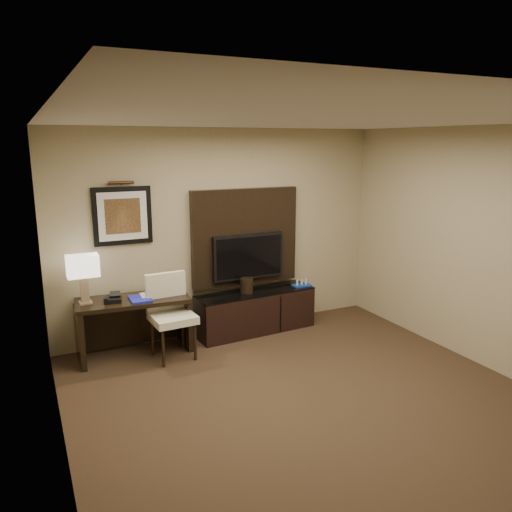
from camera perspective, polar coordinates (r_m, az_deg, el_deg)
floor at (r=5.00m, az=7.60°, el=-17.48°), size 4.50×5.00×0.01m
ceiling at (r=4.33m, az=8.70°, el=15.19°), size 4.50×5.00×0.01m
wall_back at (r=6.65m, az=-3.84°, el=2.76°), size 4.50×0.01×2.70m
wall_left at (r=3.78m, az=-21.87°, el=-6.05°), size 0.01×5.00×2.70m
wall_right at (r=6.00m, az=26.35°, el=0.32°), size 0.01×5.00×2.70m
desk at (r=6.23m, az=-13.74°, el=-7.82°), size 1.35×0.67×0.70m
credenza at (r=6.79m, az=-0.08°, el=-6.34°), size 1.66×0.55×0.56m
tv_wall_panel at (r=6.73m, az=-1.27°, el=2.21°), size 1.50×0.12×1.30m
tv at (r=6.69m, az=-0.90°, el=-0.04°), size 1.00×0.08×0.60m
artwork at (r=6.23m, az=-15.02°, el=4.45°), size 0.70×0.04×0.70m
picture_light at (r=6.15m, az=-15.17°, el=8.10°), size 0.04×0.04×0.30m
desk_chair at (r=5.98m, az=-9.50°, el=-6.90°), size 0.52×0.59×1.02m
table_lamp at (r=6.02m, az=-19.11°, el=-2.39°), size 0.40×0.28×0.60m
desk_phone at (r=6.04m, az=-16.03°, el=-4.64°), size 0.22×0.21×0.09m
blue_folder at (r=6.06m, az=-13.09°, el=-4.79°), size 0.25×0.33×0.02m
book at (r=6.11m, az=-13.10°, el=-3.59°), size 0.17×0.03×0.23m
ice_bucket at (r=6.62m, az=-1.09°, el=-3.39°), size 0.18×0.18×0.20m
minibar_tray at (r=6.96m, az=5.23°, el=-3.08°), size 0.26×0.15×0.09m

